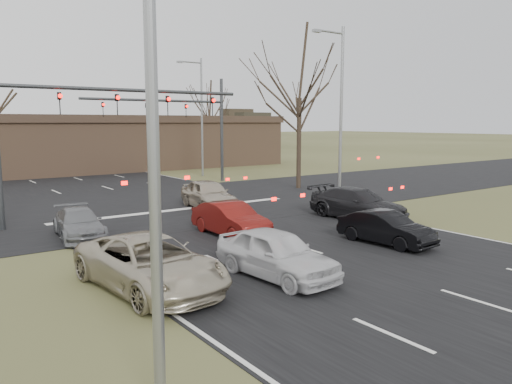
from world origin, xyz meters
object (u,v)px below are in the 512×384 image
(car_grey_ahead, at_px, (79,223))
(mast_arm_far, at_px, (190,117))
(streetlight_right_far, at_px, (200,111))
(streetlight_left, at_px, (162,56))
(streetlight_right_near, at_px, (339,106))
(car_charcoal_sedan, at_px, (358,204))
(car_black_hatch, at_px, (386,228))
(car_silver_ahead, at_px, (208,194))
(mast_arm_near, at_px, (74,113))
(car_white_sedan, at_px, (276,253))
(car_silver_suv, at_px, (150,263))
(building, at_px, (76,143))
(car_red_ahead, at_px, (231,219))

(car_grey_ahead, bearing_deg, mast_arm_far, 54.32)
(streetlight_right_far, bearing_deg, streetlight_left, -120.34)
(streetlight_right_near, xyz_separation_m, car_charcoal_sedan, (-2.90, -4.32, -4.84))
(car_black_hatch, bearing_deg, car_silver_ahead, 93.91)
(streetlight_left, bearing_deg, car_grey_ahead, 79.18)
(mast_arm_near, bearing_deg, car_white_sedan, -79.51)
(mast_arm_far, relative_size, car_silver_suv, 2.06)
(car_grey_ahead, xyz_separation_m, car_silver_ahead, (7.78, 2.93, 0.19))
(building, xyz_separation_m, streetlight_right_far, (7.32, -11.00, 2.92))
(building, height_order, car_silver_ahead, building)
(car_charcoal_sedan, bearing_deg, mast_arm_near, 141.53)
(car_white_sedan, bearing_deg, mast_arm_far, 63.38)
(car_white_sedan, relative_size, car_silver_ahead, 0.94)
(car_silver_suv, height_order, car_grey_ahead, car_silver_suv)
(car_charcoal_sedan, bearing_deg, car_grey_ahead, 157.04)
(building, xyz_separation_m, car_red_ahead, (-3.04, -31.72, -1.98))
(streetlight_right_far, bearing_deg, building, 123.65)
(car_red_ahead, height_order, car_silver_ahead, car_silver_ahead)
(mast_arm_near, height_order, car_charcoal_sedan, mast_arm_near)
(mast_arm_far, relative_size, streetlight_right_far, 1.11)
(mast_arm_far, bearing_deg, building, 105.58)
(car_black_hatch, bearing_deg, building, 87.96)
(car_red_ahead, bearing_deg, car_black_hatch, -49.34)
(streetlight_right_far, height_order, car_red_ahead, streetlight_right_far)
(mast_arm_far, bearing_deg, streetlight_right_far, 51.89)
(building, bearing_deg, car_silver_suv, -103.29)
(mast_arm_near, xyz_separation_m, car_black_hatch, (8.23, -11.43, -4.44))
(building, xyz_separation_m, streetlight_right_near, (6.82, -28.00, 2.92))
(mast_arm_near, bearing_deg, mast_arm_far, 41.22)
(car_white_sedan, distance_m, car_black_hatch, 6.02)
(car_silver_suv, bearing_deg, building, 71.01)
(streetlight_right_near, distance_m, car_charcoal_sedan, 7.10)
(car_silver_ahead, bearing_deg, streetlight_left, -114.18)
(mast_arm_far, relative_size, streetlight_right_near, 1.11)
(mast_arm_near, height_order, streetlight_left, streetlight_left)
(building, relative_size, mast_arm_near, 3.50)
(streetlight_right_far, bearing_deg, car_grey_ahead, -131.74)
(car_silver_ahead, bearing_deg, car_grey_ahead, -151.40)
(car_white_sedan, relative_size, car_grey_ahead, 1.06)
(mast_arm_near, relative_size, mast_arm_far, 1.09)
(mast_arm_far, bearing_deg, streetlight_right_near, -78.53)
(car_charcoal_sedan, relative_size, car_red_ahead, 1.23)
(streetlight_right_near, bearing_deg, car_silver_ahead, 161.01)
(car_black_hatch, bearing_deg, car_grey_ahead, 135.46)
(mast_arm_near, relative_size, car_white_sedan, 2.80)
(mast_arm_far, distance_m, car_white_sedan, 24.41)
(car_black_hatch, relative_size, car_red_ahead, 0.92)
(streetlight_right_near, relative_size, car_white_sedan, 2.31)
(streetlight_left, height_order, car_white_sedan, streetlight_left)
(building, bearing_deg, car_charcoal_sedan, -83.07)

